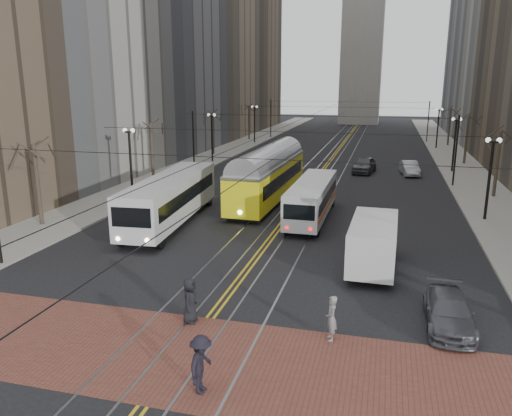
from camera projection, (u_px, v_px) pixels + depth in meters
The scene contains 22 objects.
ground at pixel (218, 308), 21.69m from camera, with size 260.00×260.00×0.00m, color black.
sidewalk_left at pixel (221, 154), 67.54m from camera, with size 5.00×140.00×0.15m, color gray.
sidewalk_right at pixel (456, 162), 60.18m from camera, with size 5.00×140.00×0.15m, color gray.
crosswalk_band at pixel (182, 355), 17.93m from camera, with size 25.00×6.00×0.01m, color brown.
streetcar_rails at pixel (332, 158), 63.87m from camera, with size 4.80×130.00×0.02m, color gray.
centre_lines at pixel (332, 158), 63.87m from camera, with size 0.42×130.00×0.01m, color gold.
building_left_mid at pixel (147, 24), 66.87m from camera, with size 16.00×20.00×34.00m, color slate.
building_left_far at pixel (234, 30), 103.63m from camera, with size 16.00×20.00×40.00m, color brown.
building_right_far at pixel (501, 23), 91.12m from camera, with size 16.00×20.00×40.00m, color slate.
lamp_posts at pixel (314, 154), 47.95m from camera, with size 27.60×57.20×5.60m.
street_trees at pixel (323, 146), 54.04m from camera, with size 31.68×53.28×5.60m.
trolley_wires at pixel (323, 137), 53.41m from camera, with size 25.96×120.00×6.60m.
transit_bus at pixel (171, 200), 34.23m from camera, with size 2.72×13.08×3.27m, color silver.
streetcar at pixel (268, 180), 40.70m from camera, with size 2.76×14.84×3.50m, color #FFF516.
rear_bus at pixel (312, 200), 35.38m from camera, with size 2.28×10.48×2.73m, color silver.
cargo_van at pixel (373, 246), 25.82m from camera, with size 2.27×5.91×2.62m, color silver.
sedan_grey at pixel (364, 165), 53.71m from camera, with size 2.01×5.01×1.71m, color #414549.
sedan_silver at pixel (410, 168), 52.32m from camera, with size 1.54×4.40×1.45m, color #A7A9AF.
sedan_parked at pixel (449, 311), 19.93m from camera, with size 1.80×4.42×1.28m, color #46484F.
pedestrian_a at pixel (190, 300), 20.21m from camera, with size 0.93×0.60×1.89m, color black.
pedestrian_b at pixel (331, 318), 18.82m from camera, with size 0.65×0.42×1.77m, color gray.
pedestrian_d at pixel (201, 364), 15.59m from camera, with size 1.26×0.72×1.94m, color black.
Camera 1 is at (6.66, -18.87, 9.58)m, focal length 35.00 mm.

